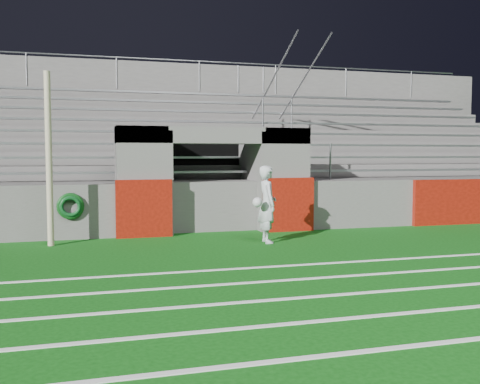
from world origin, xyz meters
name	(u,v)px	position (x,y,z in m)	size (l,w,h in m)	color
ground	(256,256)	(0.00, 0.00, 0.00)	(90.00, 90.00, 0.00)	#0C4B0E
field_post	(49,159)	(-3.82, 2.32, 1.83)	(0.13, 0.13, 3.66)	#C2B390
field_markings	(406,347)	(0.00, -5.00, 0.01)	(28.00, 8.09, 0.01)	white
stadium_structure	(183,168)	(0.00, 7.97, 1.49)	(26.00, 8.48, 5.42)	#565452
goalkeeper_with_ball	(267,204)	(0.72, 1.45, 0.85)	(0.63, 0.69, 1.69)	#B7BCC1
hose_coil	(70,206)	(-3.43, 2.93, 0.77)	(0.60, 0.15, 0.60)	#0C4013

